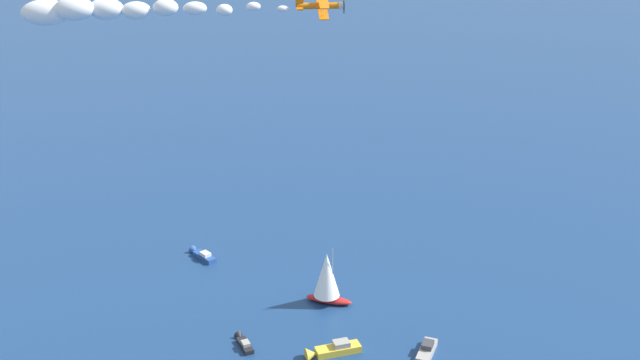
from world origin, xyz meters
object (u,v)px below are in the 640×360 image
Objects in this scene: motorboat_near_centre at (244,343)px; sailboat_offshore at (327,278)px; biplane_lead at (322,5)px; motorboat_ahead at (425,354)px; motorboat_outer_ring_a at (331,350)px; motorboat_mid_cluster at (202,255)px.

sailboat_offshore reaches higher than motorboat_near_centre.
biplane_lead is at bearing 2.48° from motorboat_near_centre.
motorboat_ahead is 0.96× the size of motorboat_outer_ring_a.
motorboat_outer_ring_a is at bearing -144.79° from motorboat_ahead.
sailboat_offshore is 18.62m from motorboat_outer_ring_a.
biplane_lead is at bearing -20.28° from motorboat_mid_cluster.
sailboat_offshore is 26.11m from motorboat_ahead.
biplane_lead is at bearing -62.36° from motorboat_outer_ring_a.
motorboat_mid_cluster reaches higher than motorboat_near_centre.
sailboat_offshore is 1.48× the size of motorboat_mid_cluster.
biplane_lead is (17.57, 0.76, 61.72)m from motorboat_near_centre.
motorboat_near_centre is at bearing -177.52° from biplane_lead.
motorboat_outer_ring_a is (13.93, 7.71, 0.28)m from motorboat_near_centre.
motorboat_mid_cluster is (-31.59, 18.93, 0.12)m from motorboat_near_centre.
sailboat_offshore is 62.28m from biplane_lead.
biplane_lead reaches higher than motorboat_mid_cluster.
sailboat_offshore is 1.82× the size of biplane_lead.
motorboat_mid_cluster is 1.23× the size of biplane_lead.
motorboat_mid_cluster is at bearing -175.93° from sailboat_offshore.
biplane_lead is (49.16, -18.17, 61.60)m from motorboat_mid_cluster.
motorboat_mid_cluster is (-33.74, -2.40, -4.88)m from sailboat_offshore.
motorboat_near_centre is 0.98× the size of biplane_lead.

